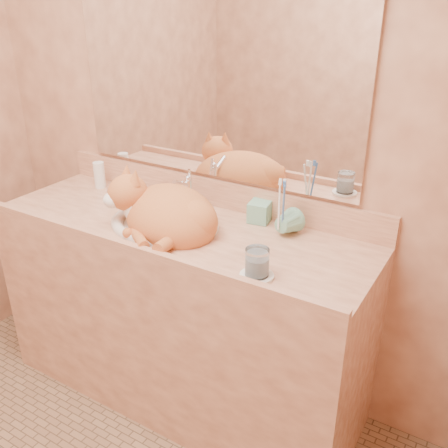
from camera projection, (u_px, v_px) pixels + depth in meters
The scene contains 12 objects.
wall_back at pixel (212, 113), 2.04m from camera, with size 2.40×0.02×2.50m, color #995F45.
vanity_counter at pixel (181, 314), 2.18m from camera, with size 1.60×0.55×0.85m, color #A36449, non-canonical shape.
mirror at pixel (210, 79), 1.98m from camera, with size 1.30×0.02×0.80m, color white.
sink_basin at pixel (164, 209), 1.98m from camera, with size 0.45×0.38×0.14m, color white, non-canonical shape.
faucet at pixel (189, 192), 2.10m from camera, with size 0.04×0.12×0.17m, color white, non-canonical shape.
cat at pixel (163, 210), 1.95m from camera, with size 0.44×0.36×0.24m, color #BB5C2B, non-canonical shape.
soap_dispenser at pixel (257, 204), 1.96m from camera, with size 0.08×0.09×0.19m, color #73B99E.
toothbrush_cup at pixel (280, 227), 1.88m from camera, with size 0.10×0.10×0.09m, color #73B99E.
toothbrushes at pixel (282, 204), 1.84m from camera, with size 0.04×0.04×0.24m, color white, non-canonical shape.
saucer at pixel (257, 276), 1.64m from camera, with size 0.11×0.11×0.01m, color white.
water_glass at pixel (257, 262), 1.62m from camera, with size 0.08×0.08×0.09m, color silver.
lotion_bottle at pixel (99, 175), 2.37m from camera, with size 0.05×0.05×0.12m, color white.
Camera 1 is at (1.10, -0.72, 1.70)m, focal length 40.00 mm.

